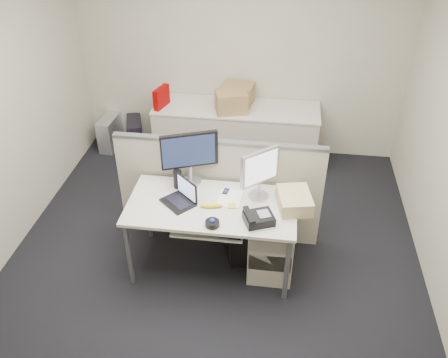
# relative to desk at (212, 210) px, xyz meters

# --- Properties ---
(floor) EXTENTS (4.00, 4.50, 0.01)m
(floor) POSITION_rel_desk_xyz_m (0.00, 0.00, -0.67)
(floor) COLOR black
(floor) RESTS_ON ground
(wall_back) EXTENTS (4.00, 0.02, 2.70)m
(wall_back) POSITION_rel_desk_xyz_m (0.00, 2.25, 0.69)
(wall_back) COLOR #BDB8A0
(wall_back) RESTS_ON ground
(desk) EXTENTS (1.50, 0.75, 0.73)m
(desk) POSITION_rel_desk_xyz_m (0.00, 0.00, 0.00)
(desk) COLOR beige
(desk) RESTS_ON floor
(keyboard_tray) EXTENTS (0.62, 0.32, 0.02)m
(keyboard_tray) POSITION_rel_desk_xyz_m (0.00, -0.18, -0.04)
(keyboard_tray) COLOR beige
(keyboard_tray) RESTS_ON desk
(drawer_pedestal) EXTENTS (0.40, 0.55, 0.65)m
(drawer_pedestal) POSITION_rel_desk_xyz_m (0.55, 0.05, -0.34)
(drawer_pedestal) COLOR #ACA396
(drawer_pedestal) RESTS_ON floor
(cubicle_partition) EXTENTS (2.00, 0.06, 1.10)m
(cubicle_partition) POSITION_rel_desk_xyz_m (0.00, 0.45, -0.11)
(cubicle_partition) COLOR #B8A998
(cubicle_partition) RESTS_ON floor
(back_counter) EXTENTS (2.00, 0.60, 0.72)m
(back_counter) POSITION_rel_desk_xyz_m (0.00, 1.93, -0.30)
(back_counter) COLOR #ACA396
(back_counter) RESTS_ON floor
(monitor_main) EXTENTS (0.56, 0.38, 0.52)m
(monitor_main) POSITION_rel_desk_xyz_m (-0.25, 0.32, 0.33)
(monitor_main) COLOR black
(monitor_main) RESTS_ON desk
(monitor_small) EXTENTS (0.42, 0.40, 0.47)m
(monitor_small) POSITION_rel_desk_xyz_m (0.40, 0.18, 0.30)
(monitor_small) COLOR #B7B7BC
(monitor_small) RESTS_ON desk
(laptop) EXTENTS (0.35, 0.35, 0.21)m
(laptop) POSITION_rel_desk_xyz_m (-0.30, -0.02, 0.17)
(laptop) COLOR black
(laptop) RESTS_ON desk
(trackball) EXTENTS (0.15, 0.15, 0.05)m
(trackball) POSITION_rel_desk_xyz_m (0.05, -0.28, 0.09)
(trackball) COLOR black
(trackball) RESTS_ON desk
(desk_phone) EXTENTS (0.29, 0.27, 0.08)m
(desk_phone) POSITION_rel_desk_xyz_m (0.43, -0.18, 0.10)
(desk_phone) COLOR black
(desk_phone) RESTS_ON desk
(paper_stack) EXTENTS (0.22, 0.27, 0.01)m
(paper_stack) POSITION_rel_desk_xyz_m (0.15, 0.11, 0.07)
(paper_stack) COLOR white
(paper_stack) RESTS_ON desk
(sticky_pad) EXTENTS (0.08, 0.08, 0.01)m
(sticky_pad) POSITION_rel_desk_xyz_m (0.18, 0.00, 0.07)
(sticky_pad) COLOR gold
(sticky_pad) RESTS_ON desk
(travel_mug) EXTENTS (0.09, 0.09, 0.17)m
(travel_mug) POSITION_rel_desk_xyz_m (-0.35, 0.22, 0.15)
(travel_mug) COLOR black
(travel_mug) RESTS_ON desk
(banana) EXTENTS (0.20, 0.08, 0.04)m
(banana) POSITION_rel_desk_xyz_m (0.00, -0.04, 0.09)
(banana) COLOR #FEFF28
(banana) RESTS_ON desk
(cellphone) EXTENTS (0.07, 0.10, 0.01)m
(cellphone) POSITION_rel_desk_xyz_m (0.10, 0.20, 0.07)
(cellphone) COLOR black
(cellphone) RESTS_ON desk
(manila_folders) EXTENTS (0.34, 0.40, 0.13)m
(manila_folders) POSITION_rel_desk_xyz_m (0.72, 0.07, 0.13)
(manila_folders) COLOR tan
(manila_folders) RESTS_ON desk
(keyboard) EXTENTS (0.51, 0.21, 0.03)m
(keyboard) POSITION_rel_desk_xyz_m (0.05, -0.22, -0.02)
(keyboard) COLOR black
(keyboard) RESTS_ON keyboard_tray
(pc_tower_desk) EXTENTS (0.29, 0.47, 0.41)m
(pc_tower_desk) POSITION_rel_desk_xyz_m (0.20, 0.19, -0.46)
(pc_tower_desk) COLOR black
(pc_tower_desk) RESTS_ON floor
(pc_tower_spare_dark) EXTENTS (0.30, 0.48, 0.42)m
(pc_tower_spare_dark) POSITION_rel_desk_xyz_m (-1.36, 2.03, -0.46)
(pc_tower_spare_dark) COLOR black
(pc_tower_spare_dark) RESTS_ON floor
(pc_tower_spare_silver) EXTENTS (0.21, 0.47, 0.43)m
(pc_tower_spare_silver) POSITION_rel_desk_xyz_m (-1.70, 2.03, -0.45)
(pc_tower_spare_silver) COLOR #B7B7BC
(pc_tower_spare_silver) RESTS_ON floor
(cardboard_box_left) EXTENTS (0.42, 0.36, 0.27)m
(cardboard_box_left) POSITION_rel_desk_xyz_m (-0.05, 1.81, 0.19)
(cardboard_box_left) COLOR olive
(cardboard_box_left) RESTS_ON back_counter
(cardboard_box_right) EXTENTS (0.41, 0.34, 0.27)m
(cardboard_box_right) POSITION_rel_desk_xyz_m (0.00, 2.05, 0.19)
(cardboard_box_right) COLOR olive
(cardboard_box_right) RESTS_ON back_counter
(red_binder) EXTENTS (0.15, 0.29, 0.27)m
(red_binder) POSITION_rel_desk_xyz_m (-0.90, 1.83, 0.19)
(red_binder) COLOR #8E0000
(red_binder) RESTS_ON back_counter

